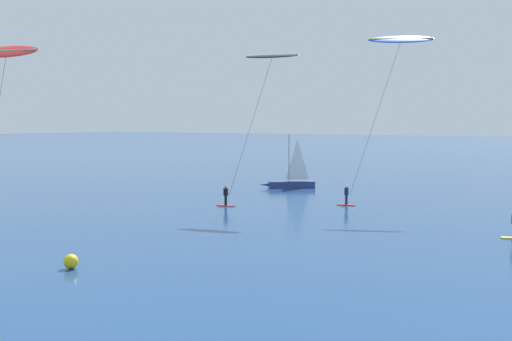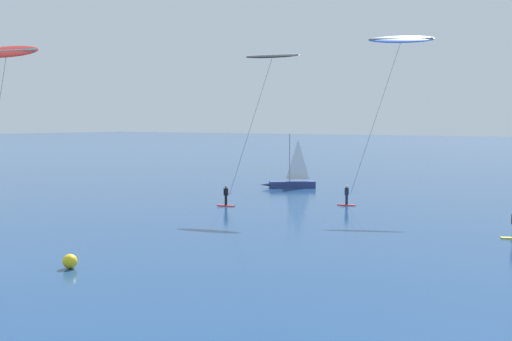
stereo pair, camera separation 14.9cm
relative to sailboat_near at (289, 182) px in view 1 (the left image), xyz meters
The scene contains 5 objects.
sailboat_near is the anchor object (origin of this frame).
kitesurfer_red 31.87m from the sailboat_near, 101.75° to the right, with size 6.19×2.89×12.56m.
kitesurfer_blue 20.62m from the sailboat_near, 27.59° to the right, with size 7.30×3.97×14.09m.
kitesurfer_black 19.24m from the sailboat_near, 64.97° to the right, with size 7.06×2.47×12.44m.
marker_buoy 39.37m from the sailboat_near, 74.06° to the right, with size 0.70×0.70×0.70m, color yellow.
Camera 1 is at (29.66, -15.24, 6.99)m, focal length 45.00 mm.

